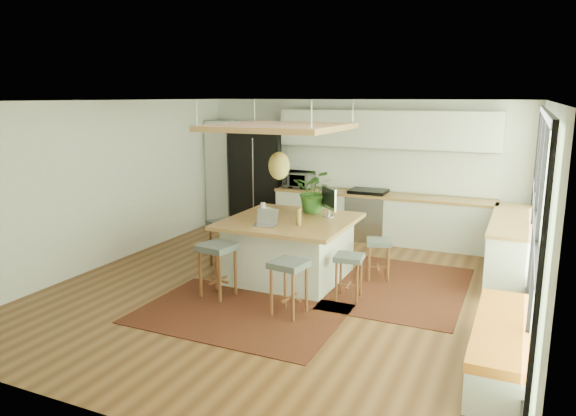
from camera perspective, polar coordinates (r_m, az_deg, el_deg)
The scene contains 34 objects.
floor at distance 7.83m, azimuth -0.17°, elevation -8.72°, with size 7.00×7.00×0.00m, color #4F2C16.
ceiling at distance 7.33m, azimuth -0.19°, elevation 11.45°, with size 7.00×7.00×0.00m, color white.
wall_back at distance 10.71m, azimuth 7.63°, elevation 4.24°, with size 6.50×6.50×0.00m, color beige.
wall_front at distance 4.61m, azimuth -18.65°, elevation -6.54°, with size 6.50×6.50×0.00m, color beige.
wall_left at distance 9.27m, azimuth -18.80°, elevation 2.53°, with size 7.00×7.00×0.00m, color beige.
wall_right at distance 6.82m, azimuth 25.53°, elevation -1.20°, with size 7.00×7.00×0.00m, color beige.
window_wall at distance 6.81m, azimuth 25.32°, elevation -0.77°, with size 0.10×6.20×2.60m, color black, non-canonical shape.
pantry at distance 11.64m, azimuth -6.93°, elevation 3.76°, with size 0.55×0.60×2.25m, color beige.
back_counter_base at distance 10.42m, azimuth 9.88°, elevation -1.13°, with size 4.20×0.60×0.88m, color beige.
back_counter_top at distance 10.33m, azimuth 9.97°, elevation 1.36°, with size 4.24×0.64×0.05m, color brown.
backsplash at distance 10.54m, azimuth 10.47°, elevation 4.03°, with size 4.20×0.02×0.80m, color white.
upper_cabinets at distance 10.31m, azimuth 10.42°, elevation 8.33°, with size 4.20×0.34×0.70m, color beige.
range at distance 10.47m, azimuth 8.57°, elevation -0.69°, with size 0.76×0.62×1.00m, color #A5A5AA, non-canonical shape.
right_counter_base at distance 8.97m, azimuth 22.81°, elevation -4.02°, with size 0.60×2.50×0.88m, color beige.
right_counter_top at distance 8.87m, azimuth 23.05°, elevation -1.16°, with size 0.64×2.54×0.05m, color brown.
window_bench at distance 6.02m, azimuth 21.79°, elevation -13.64°, with size 0.52×2.00×0.50m, color beige, non-canonical shape.
ceiling_panel at distance 7.85m, azimuth -0.97°, elevation 6.73°, with size 1.86×1.86×0.80m, color brown, non-canonical shape.
rug_near at distance 7.02m, azimuth -5.28°, elevation -11.24°, with size 2.60×1.80×0.01m, color black.
rug_right at distance 8.06m, azimuth 12.09°, elevation -8.35°, with size 1.80×2.60×0.01m, color black.
fridge at distance 11.28m, azimuth -3.37°, elevation 2.53°, with size 1.02×0.80×2.05m, color black, non-canonical shape.
island at distance 8.18m, azimuth 0.22°, elevation -4.39°, with size 1.85×1.85×0.93m, color brown, non-canonical shape.
stool_near_left at distance 7.52m, azimuth -7.53°, elevation -6.85°, with size 0.45×0.45×0.76m, color #43494A, non-canonical shape.
stool_near_right at distance 6.85m, azimuth 0.10°, elevation -8.63°, with size 0.43×0.43×0.72m, color #43494A, non-canonical shape.
stool_right_front at distance 7.40m, azimuth 6.55°, elevation -7.12°, with size 0.38×0.38×0.64m, color #43494A, non-canonical shape.
stool_right_back at distance 8.25m, azimuth 9.71°, elevation -5.21°, with size 0.37×0.37×0.63m, color #43494A, non-canonical shape.
stool_left_side at distance 8.84m, azimuth -6.73°, elevation -3.96°, with size 0.46×0.46×0.77m, color #43494A, non-canonical shape.
laptop at distance 7.62m, azimuth -2.50°, elevation -1.06°, with size 0.33×0.35×0.25m, color #A5A5AA, non-canonical shape.
monitor at distance 8.20m, azimuth 4.40°, elevation 0.85°, with size 0.51×0.18×0.47m, color #A5A5AA, non-canonical shape.
microwave at distance 10.86m, azimuth 1.11°, elevation 3.27°, with size 0.60×0.33×0.41m, color #A5A5AA.
island_plant at distance 8.50m, azimuth 2.85°, elevation 1.35°, with size 0.63×0.70×0.55m, color #1E4C19.
island_bowl at distance 8.60m, azimuth -2.26°, elevation -0.20°, with size 0.21×0.21×0.05m, color silver.
island_bottle_0 at distance 8.36m, azimuth -2.94°, elevation -0.08°, with size 0.07×0.07×0.19m, color #33A4CD.
island_bottle_1 at distance 8.07m, azimuth -2.81°, elevation -0.51°, with size 0.07×0.07×0.19m, color silver.
island_bottle_2 at distance 7.67m, azimuth 1.01°, elevation -1.16°, with size 0.07×0.07×0.19m, color olive.
Camera 1 is at (3.04, -6.67, 2.76)m, focal length 33.09 mm.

